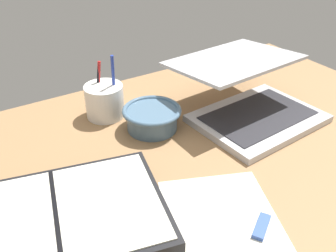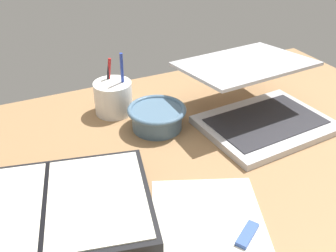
{
  "view_description": "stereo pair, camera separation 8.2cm",
  "coord_description": "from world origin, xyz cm",
  "px_view_note": "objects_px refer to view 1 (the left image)",
  "views": [
    {
      "loc": [
        -37.81,
        -48.32,
        52.78
      ],
      "look_at": [
        -1.27,
        10.31,
        9.0
      ],
      "focal_mm": 40.0,
      "sensor_mm": 36.0,
      "label": 1
    },
    {
      "loc": [
        -30.63,
        -52.22,
        52.78
      ],
      "look_at": [
        -1.27,
        10.31,
        9.0
      ],
      "focal_mm": 40.0,
      "sensor_mm": 36.0,
      "label": 2
    }
  ],
  "objects_px": {
    "laptop": "(249,98)",
    "bowl": "(152,117)",
    "planner": "(58,222)",
    "pen_cup": "(105,101)"
  },
  "relations": [
    {
      "from": "laptop",
      "to": "bowl",
      "type": "bearing_deg",
      "value": 157.79
    },
    {
      "from": "laptop",
      "to": "pen_cup",
      "type": "xyz_separation_m",
      "value": [
        -0.32,
        0.2,
        -0.01
      ]
    },
    {
      "from": "laptop",
      "to": "bowl",
      "type": "xyz_separation_m",
      "value": [
        -0.24,
        0.08,
        -0.02
      ]
    },
    {
      "from": "laptop",
      "to": "planner",
      "type": "relative_size",
      "value": 0.85
    },
    {
      "from": "planner",
      "to": "pen_cup",
      "type": "bearing_deg",
      "value": 67.02
    },
    {
      "from": "laptop",
      "to": "planner",
      "type": "xyz_separation_m",
      "value": [
        -0.55,
        -0.12,
        -0.03
      ]
    },
    {
      "from": "bowl",
      "to": "planner",
      "type": "distance_m",
      "value": 0.37
    },
    {
      "from": "laptop",
      "to": "pen_cup",
      "type": "bearing_deg",
      "value": 143.46
    },
    {
      "from": "bowl",
      "to": "laptop",
      "type": "bearing_deg",
      "value": -17.97
    },
    {
      "from": "pen_cup",
      "to": "planner",
      "type": "xyz_separation_m",
      "value": [
        -0.23,
        -0.32,
        -0.02
      ]
    }
  ]
}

